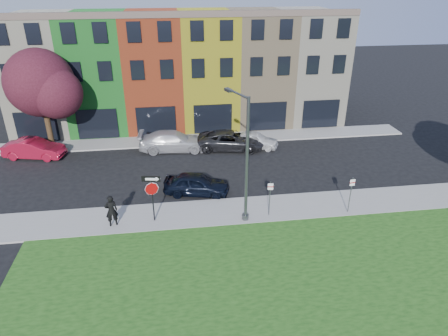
{
  "coord_description": "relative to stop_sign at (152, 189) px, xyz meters",
  "views": [
    {
      "loc": [
        -3.62,
        -17.53,
        13.26
      ],
      "look_at": [
        -0.67,
        4.0,
        2.56
      ],
      "focal_mm": 32.0,
      "sensor_mm": 36.0,
      "label": 1
    }
  ],
  "objects": [
    {
      "name": "parked_car_white",
      "position": [
        8.13,
        10.23,
        -1.54
      ],
      "size": [
        4.54,
        5.12,
        1.34
      ],
      "primitive_type": "imported",
      "rotation": [
        0.0,
        0.0,
        1.15
      ],
      "color": "silver",
      "rests_on": "ground"
    },
    {
      "name": "sedan_near",
      "position": [
        2.72,
        3.02,
        -1.48
      ],
      "size": [
        3.55,
        5.01,
        1.45
      ],
      "primitive_type": "imported",
      "rotation": [
        0.0,
        0.0,
        1.35
      ],
      "color": "black",
      "rests_on": "ground"
    },
    {
      "name": "parked_car_dark",
      "position": [
        6.1,
        10.12,
        -1.44
      ],
      "size": [
        4.41,
        6.36,
        1.53
      ],
      "primitive_type": "imported",
      "rotation": [
        0.0,
        0.0,
        1.4
      ],
      "color": "black",
      "rests_on": "ground"
    },
    {
      "name": "parking_sign_b",
      "position": [
        11.66,
        -0.67,
        -0.63
      ],
      "size": [
        0.32,
        0.09,
        2.36
      ],
      "rotation": [
        0.0,
        0.0,
        0.08
      ],
      "color": "#4C4F51",
      "rests_on": "sidewalk_near"
    },
    {
      "name": "stop_sign",
      "position": [
        0.0,
        0.0,
        0.0
      ],
      "size": [
        1.04,
        0.21,
        2.92
      ],
      "rotation": [
        0.0,
        0.0,
        -0.16
      ],
      "color": "black",
      "rests_on": "sidewalk_near"
    },
    {
      "name": "sidewalk_near",
      "position": [
        7.0,
        0.44,
        -2.15
      ],
      "size": [
        40.0,
        3.0,
        0.12
      ],
      "primitive_type": "cube",
      "color": "gray",
      "rests_on": "ground"
    },
    {
      "name": "tree_purple",
      "position": [
        -8.46,
        12.05,
        3.25
      ],
      "size": [
        6.27,
        5.49,
        8.09
      ],
      "color": "black",
      "rests_on": "sidewalk_far"
    },
    {
      "name": "parked_car_silver",
      "position": [
        1.37,
        10.5,
        -1.4
      ],
      "size": [
        2.95,
        5.84,
        1.61
      ],
      "primitive_type": "imported",
      "rotation": [
        0.0,
        0.0,
        1.51
      ],
      "color": "#A4A4A8",
      "rests_on": "ground"
    },
    {
      "name": "parking_sign_a",
      "position": [
        6.81,
        -0.35,
        -0.68
      ],
      "size": [
        0.32,
        0.1,
        2.27
      ],
      "rotation": [
        0.0,
        0.0,
        -0.12
      ],
      "color": "#4C4F51",
      "rests_on": "sidewalk_near"
    },
    {
      "name": "parked_car_red",
      "position": [
        -9.54,
        10.51,
        -1.44
      ],
      "size": [
        3.57,
        5.34,
        1.54
      ],
      "primitive_type": "imported",
      "rotation": [
        0.0,
        0.0,
        1.36
      ],
      "color": "maroon",
      "rests_on": "ground"
    },
    {
      "name": "sidewalk_far",
      "position": [
        2.0,
        12.44,
        -2.15
      ],
      "size": [
        40.0,
        2.4,
        0.12
      ],
      "primitive_type": "cube",
      "color": "gray",
      "rests_on": "ground"
    },
    {
      "name": "rowhouse_block",
      "position": [
        2.5,
        18.63,
        2.78
      ],
      "size": [
        30.0,
        10.12,
        10.0
      ],
      "color": "#BBB69B",
      "rests_on": "ground"
    },
    {
      "name": "man",
      "position": [
        -2.35,
        -0.16,
        -1.12
      ],
      "size": [
        0.94,
        0.82,
        1.94
      ],
      "primitive_type": "imported",
      "rotation": [
        0.0,
        0.0,
        3.41
      ],
      "color": "black",
      "rests_on": "sidewalk_near"
    },
    {
      "name": "ground",
      "position": [
        5.0,
        -2.56,
        -2.21
      ],
      "size": [
        120.0,
        120.0,
        0.0
      ],
      "primitive_type": "plane",
      "color": "black",
      "rests_on": "ground"
    },
    {
      "name": "street_lamp",
      "position": [
        5.24,
        -0.39,
        1.66
      ],
      "size": [
        1.18,
        2.46,
        7.43
      ],
      "rotation": [
        0.0,
        0.0,
        0.37
      ],
      "color": "#4C4F51",
      "rests_on": "sidewalk_near"
    }
  ]
}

